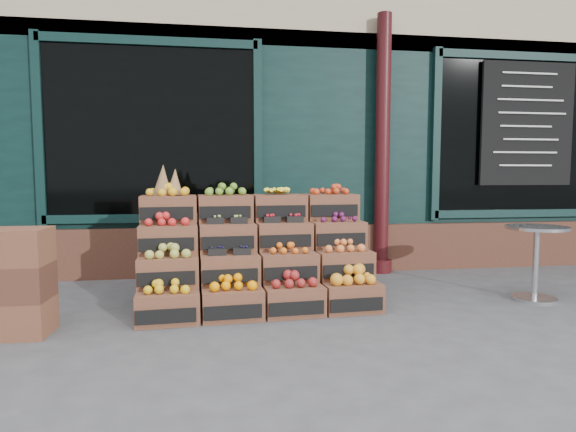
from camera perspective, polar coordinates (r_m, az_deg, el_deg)
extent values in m
plane|color=#47474A|center=(4.04, 4.42, -12.91)|extent=(60.00, 60.00, 0.00)
cube|color=black|center=(9.07, -3.13, 12.29)|extent=(12.00, 6.00, 4.80)
cube|color=black|center=(6.07, -0.35, 7.40)|extent=(12.00, 0.12, 3.00)
cube|color=#4D2B1F|center=(6.07, -0.25, -3.97)|extent=(12.00, 0.18, 0.60)
cube|color=black|center=(5.99, -15.79, 9.65)|extent=(2.40, 0.06, 2.00)
cube|color=black|center=(7.21, 26.08, 8.50)|extent=(2.40, 0.06, 2.00)
cylinder|color=#380C0F|center=(6.17, 11.14, 8.20)|extent=(0.18, 0.18, 3.20)
cube|color=black|center=(7.16, 26.49, 9.72)|extent=(1.30, 0.04, 1.60)
cube|color=brown|center=(4.23, -14.02, -10.40)|extent=(0.54, 0.39, 0.26)
cube|color=black|center=(4.05, -14.10, -11.47)|extent=(0.48, 0.04, 0.12)
cube|color=gold|center=(4.19, -14.07, -8.14)|extent=(0.43, 0.30, 0.08)
cube|color=brown|center=(4.25, -6.61, -10.23)|extent=(0.54, 0.39, 0.26)
cube|color=black|center=(4.07, -6.34, -11.28)|extent=(0.48, 0.04, 0.12)
cube|color=#F88D00|center=(4.20, -6.63, -7.92)|extent=(0.43, 0.30, 0.09)
cube|color=brown|center=(4.33, 0.62, -9.90)|extent=(0.54, 0.39, 0.26)
cube|color=black|center=(4.16, 1.21, -10.91)|extent=(0.48, 0.04, 0.12)
cube|color=maroon|center=(4.29, 0.62, -7.59)|extent=(0.43, 0.30, 0.10)
cube|color=brown|center=(4.48, 7.46, -9.45)|extent=(0.54, 0.39, 0.26)
cube|color=black|center=(4.31, 8.32, -10.39)|extent=(0.48, 0.04, 0.12)
cube|color=orange|center=(4.43, 7.48, -7.07)|extent=(0.43, 0.30, 0.12)
cube|color=brown|center=(4.39, -13.99, -6.37)|extent=(0.54, 0.39, 0.26)
cube|color=black|center=(4.20, -14.07, -7.23)|extent=(0.48, 0.04, 0.12)
cube|color=#A3A543|center=(4.36, -14.04, -4.13)|extent=(0.43, 0.30, 0.09)
cube|color=brown|center=(4.40, -6.92, -6.23)|extent=(0.54, 0.39, 0.26)
cube|color=black|center=(4.22, -6.68, -7.07)|extent=(0.48, 0.04, 0.12)
cube|color=#18133C|center=(4.38, -6.94, -4.37)|extent=(0.43, 0.30, 0.03)
cube|color=brown|center=(4.48, 0.00, -5.99)|extent=(0.54, 0.39, 0.26)
cube|color=black|center=(4.30, 0.54, -6.80)|extent=(0.48, 0.04, 0.12)
cube|color=orange|center=(4.45, 0.00, -3.91)|extent=(0.43, 0.30, 0.07)
cube|color=brown|center=(4.62, 6.58, -5.68)|extent=(0.54, 0.39, 0.26)
cube|color=black|center=(4.45, 7.37, -6.45)|extent=(0.48, 0.04, 0.12)
cube|color=orange|center=(4.59, 6.60, -3.58)|extent=(0.43, 0.30, 0.08)
cube|color=brown|center=(4.56, -13.98, -2.64)|extent=(0.54, 0.39, 0.26)
cube|color=black|center=(4.38, -14.05, -3.30)|extent=(0.48, 0.04, 0.12)
cube|color=red|center=(4.54, -14.02, -0.47)|extent=(0.43, 0.30, 0.09)
cube|color=brown|center=(4.58, -7.21, -2.51)|extent=(0.54, 0.39, 0.26)
cube|color=black|center=(4.39, -6.99, -3.16)|extent=(0.48, 0.04, 0.12)
cube|color=#8EAC4E|center=(4.56, -7.23, -0.70)|extent=(0.43, 0.30, 0.03)
cube|color=brown|center=(4.65, -0.57, -2.35)|extent=(0.54, 0.39, 0.26)
cube|color=black|center=(4.47, -0.08, -2.98)|extent=(0.48, 0.04, 0.12)
cube|color=#A6141F|center=(4.64, -0.57, -0.54)|extent=(0.43, 0.30, 0.04)
cube|color=brown|center=(4.79, 5.76, -2.16)|extent=(0.54, 0.39, 0.26)
cube|color=black|center=(4.61, 6.49, -2.77)|extent=(0.48, 0.04, 0.12)
cube|color=#4B123B|center=(4.77, 5.78, -0.22)|extent=(0.43, 0.30, 0.07)
cube|color=brown|center=(4.75, -13.96, 0.81)|extent=(0.54, 0.39, 0.26)
cube|color=black|center=(4.57, -14.03, 0.31)|extent=(0.48, 0.04, 0.12)
cube|color=gold|center=(4.75, -14.00, 2.90)|extent=(0.43, 0.30, 0.09)
cube|color=brown|center=(4.77, -7.47, 0.92)|extent=(0.54, 0.39, 0.26)
cube|color=black|center=(4.58, -7.27, 0.44)|extent=(0.48, 0.04, 0.12)
cube|color=#5F9028|center=(4.76, -7.49, 3.01)|extent=(0.43, 0.30, 0.09)
cube|color=brown|center=(4.84, -1.10, 1.02)|extent=(0.54, 0.39, 0.26)
cube|color=black|center=(4.66, -0.64, 0.55)|extent=(0.48, 0.04, 0.12)
cube|color=yellow|center=(4.83, -1.10, 3.03)|extent=(0.43, 0.30, 0.08)
cube|color=brown|center=(4.97, 5.01, 1.11)|extent=(0.54, 0.39, 0.26)
cube|color=black|center=(4.79, 5.69, 0.65)|extent=(0.48, 0.04, 0.12)
cube|color=#BF3918|center=(4.96, 5.03, 3.05)|extent=(0.43, 0.30, 0.08)
cube|color=#4D2B1F|center=(4.49, -3.41, -9.37)|extent=(2.15, 0.49, 0.26)
cube|color=#4D2B1F|center=(4.67, -3.83, -7.17)|extent=(2.15, 0.49, 0.52)
cube|color=#4D2B1F|center=(4.86, -4.22, -5.14)|extent=(2.15, 0.49, 0.78)
cone|color=olive|center=(4.75, -14.63, 4.17)|extent=(0.18, 0.18, 0.30)
cone|color=olive|center=(4.78, -13.26, 3.96)|extent=(0.16, 0.16, 0.26)
cube|color=brown|center=(4.34, -29.81, -10.40)|extent=(0.56, 0.40, 0.28)
cube|color=#4D2B1F|center=(4.28, -29.97, -6.82)|extent=(0.56, 0.40, 0.28)
cube|color=brown|center=(4.24, -30.13, -3.15)|extent=(0.56, 0.40, 0.28)
cylinder|color=silver|center=(5.41, 27.13, -8.68)|extent=(0.43, 0.43, 0.03)
cylinder|color=silver|center=(5.35, 27.27, -5.08)|extent=(0.06, 0.06, 0.70)
cylinder|color=silver|center=(5.30, 27.43, -1.23)|extent=(0.58, 0.58, 0.03)
imported|color=#1B5E2D|center=(6.50, -14.07, 3.17)|extent=(0.89, 0.72, 2.11)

